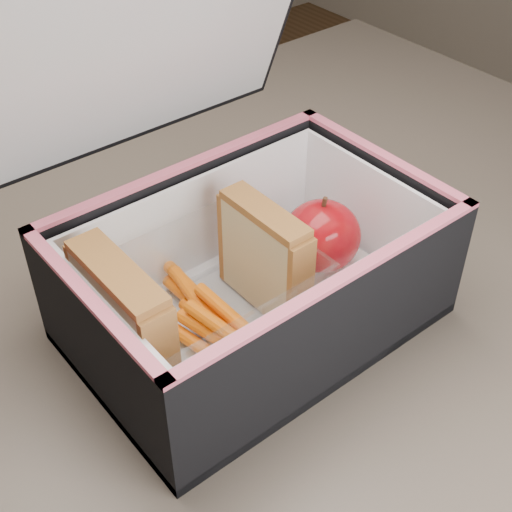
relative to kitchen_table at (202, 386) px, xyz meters
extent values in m
cube|color=brown|center=(0.00, 0.00, 0.08)|extent=(1.20, 0.80, 0.03)
cube|color=#382D26|center=(0.55, 0.35, -0.30)|extent=(0.05, 0.05, 0.72)
cube|color=black|center=(0.04, 0.10, 0.29)|extent=(0.29, 0.08, 0.18)
cube|color=#D2BA7F|center=(-0.09, -0.03, 0.16)|extent=(0.01, 0.10, 0.10)
cube|color=#D96B75|center=(-0.08, -0.03, 0.15)|extent=(0.01, 0.09, 0.10)
cube|color=#D2BA7F|center=(-0.07, -0.03, 0.16)|extent=(0.01, 0.10, 0.10)
cube|color=brown|center=(-0.08, -0.03, 0.21)|extent=(0.03, 0.10, 0.01)
cube|color=#D2BA7F|center=(0.04, -0.03, 0.15)|extent=(0.01, 0.09, 0.09)
cube|color=#D96B75|center=(0.05, -0.03, 0.15)|extent=(0.01, 0.08, 0.08)
cube|color=#D2BA7F|center=(0.06, -0.03, 0.15)|extent=(0.01, 0.09, 0.09)
cube|color=brown|center=(0.05, -0.03, 0.20)|extent=(0.02, 0.09, 0.01)
cylinder|color=#E94E00|center=(-0.01, -0.04, 0.11)|extent=(0.01, 0.09, 0.01)
cylinder|color=#E94E00|center=(-0.02, -0.06, 0.12)|extent=(0.03, 0.09, 0.01)
cylinder|color=#E94E00|center=(0.00, -0.06, 0.14)|extent=(0.01, 0.09, 0.01)
cylinder|color=#E94E00|center=(-0.03, -0.02, 0.11)|extent=(0.03, 0.09, 0.01)
cylinder|color=#E94E00|center=(-0.01, -0.01, 0.12)|extent=(0.03, 0.09, 0.01)
cylinder|color=#E94E00|center=(-0.01, -0.07, 0.14)|extent=(0.02, 0.09, 0.01)
cylinder|color=#E94E00|center=(0.00, -0.01, 0.11)|extent=(0.01, 0.09, 0.01)
cylinder|color=#E94E00|center=(0.00, 0.00, 0.12)|extent=(0.02, 0.09, 0.01)
cube|color=white|center=(0.12, -0.02, 0.11)|extent=(0.08, 0.08, 0.01)
ellipsoid|color=#96000D|center=(0.12, -0.03, 0.14)|extent=(0.08, 0.08, 0.06)
cylinder|color=#422717|center=(0.12, -0.03, 0.18)|extent=(0.01, 0.01, 0.01)
camera|label=1|loc=(-0.24, -0.38, 0.53)|focal=50.00mm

